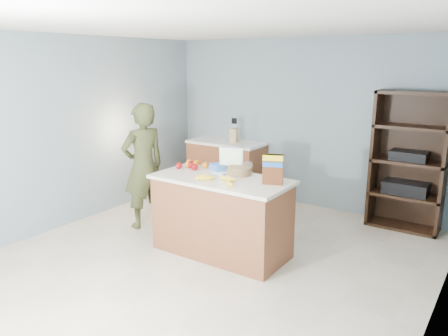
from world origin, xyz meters
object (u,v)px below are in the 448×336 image
Objects in this scene: shelving_unit at (409,164)px; tv at (231,158)px; cereal_box at (273,167)px; counter_peninsula at (222,219)px; person at (143,166)px.

tv is (-1.62, -1.75, 0.19)m from shelving_unit.
tv is 0.88× the size of cereal_box.
counter_peninsula is 2.61m from shelving_unit.
counter_peninsula is at bearing -77.31° from tv.
tv reaches higher than counter_peninsula.
tv is (1.26, 0.17, 0.23)m from person.
cereal_box is (0.60, 0.08, 0.67)m from counter_peninsula.
counter_peninsula is 5.53× the size of tv.
counter_peninsula is 0.95× the size of person.
person is 1.29m from tv.
person is (-2.88, -1.92, -0.04)m from shelving_unit.
tv is at bearing -132.77° from shelving_unit.
tv is (-0.07, 0.30, 0.64)m from counter_peninsula.
shelving_unit is 2.39m from tv.
shelving_unit is (1.55, 2.05, 0.45)m from counter_peninsula.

